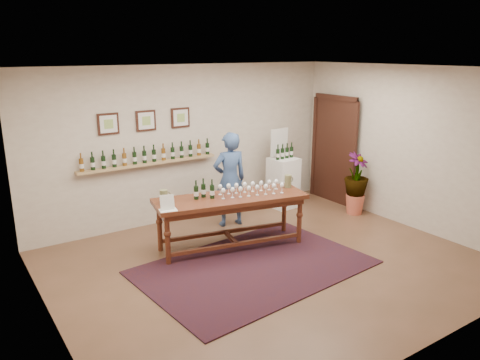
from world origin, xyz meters
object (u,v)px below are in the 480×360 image
tasting_table (231,204)px  person (230,179)px  potted_plant (356,184)px  display_pedestal (283,183)px

tasting_table → person: (0.52, 0.84, 0.13)m
tasting_table → potted_plant: (2.82, 0.01, -0.12)m
potted_plant → person: bearing=160.1°
person → tasting_table: bearing=68.2°
tasting_table → display_pedestal: bearing=41.7°
display_pedestal → potted_plant: bearing=-51.3°
person → display_pedestal: bearing=-159.6°
tasting_table → person: 1.00m
tasting_table → display_pedestal: display_pedestal is taller
tasting_table → potted_plant: size_ratio=2.42×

